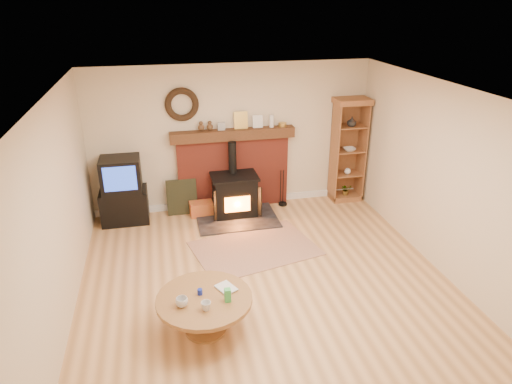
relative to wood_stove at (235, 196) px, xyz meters
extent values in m
plane|color=#AD7948|center=(0.05, -2.27, -0.37)|extent=(5.50, 5.50, 0.00)
cube|color=beige|center=(0.05, 0.48, 0.93)|extent=(5.00, 0.02, 2.60)
cube|color=beige|center=(0.05, -5.02, 0.93)|extent=(5.00, 0.02, 2.60)
cube|color=beige|center=(-2.45, -2.27, 0.93)|extent=(0.02, 5.50, 2.60)
cube|color=beige|center=(2.55, -2.27, 0.93)|extent=(0.02, 5.50, 2.60)
cube|color=white|center=(0.05, -2.27, 2.23)|extent=(5.00, 5.50, 0.02)
cube|color=white|center=(0.05, 0.46, -0.31)|extent=(5.00, 0.04, 0.12)
torus|color=black|center=(-0.80, 0.42, 1.58)|extent=(0.57, 0.11, 0.57)
cube|color=#9A3527|center=(0.05, 0.40, 0.28)|extent=(2.00, 0.15, 1.30)
cube|color=#392212|center=(0.05, 0.37, 1.02)|extent=(2.20, 0.22, 0.18)
cube|color=#999999|center=(-0.15, 0.38, 1.18)|extent=(0.13, 0.05, 0.14)
cube|color=gold|center=(0.20, 0.40, 1.26)|extent=(0.24, 0.06, 0.30)
cube|color=white|center=(0.50, 0.40, 1.22)|extent=(0.18, 0.05, 0.22)
cylinder|color=white|center=(0.75, 0.38, 1.22)|extent=(0.08, 0.08, 0.22)
cylinder|color=gold|center=(0.95, 0.38, 1.15)|extent=(0.14, 0.14, 0.07)
cube|color=black|center=(0.00, -0.17, -0.35)|extent=(1.40, 1.00, 0.03)
cube|color=black|center=(0.00, 0.03, 0.00)|extent=(0.74, 0.53, 0.68)
cube|color=black|center=(0.00, 0.03, 0.37)|extent=(0.81, 0.58, 0.04)
cylinder|color=black|center=(0.00, 0.18, 0.67)|extent=(0.14, 0.14, 0.56)
cube|color=orange|center=(0.00, -0.25, -0.04)|extent=(0.44, 0.02, 0.27)
cube|color=black|center=(-0.34, -0.19, -0.02)|extent=(0.17, 0.24, 0.55)
cube|color=black|center=(0.34, -0.19, -0.02)|extent=(0.17, 0.24, 0.55)
cube|color=brown|center=(0.09, -1.24, -0.36)|extent=(2.06, 1.63, 0.01)
cube|color=black|center=(-1.90, 0.20, -0.08)|extent=(0.79, 0.55, 0.58)
cube|color=black|center=(-1.90, 0.20, 0.50)|extent=(0.65, 0.55, 0.58)
cube|color=#1F3DAD|center=(-1.90, -0.09, 0.53)|extent=(0.52, 0.02, 0.42)
cube|color=brown|center=(2.20, 0.26, -0.32)|extent=(0.57, 0.41, 0.10)
cube|color=brown|center=(2.20, 0.45, 0.58)|extent=(0.57, 0.02, 1.80)
cube|color=brown|center=(1.92, 0.26, 0.58)|extent=(0.02, 0.41, 1.80)
cube|color=brown|center=(2.47, 0.26, 0.58)|extent=(0.02, 0.41, 1.80)
cube|color=brown|center=(2.20, 0.26, 1.54)|extent=(0.63, 0.45, 0.10)
cube|color=brown|center=(2.20, 0.26, 0.15)|extent=(0.53, 0.37, 0.02)
cube|color=brown|center=(2.20, 0.26, 0.61)|extent=(0.53, 0.37, 0.02)
cube|color=brown|center=(2.20, 0.26, 1.07)|extent=(0.53, 0.37, 0.02)
imported|color=white|center=(2.20, 0.21, 1.17)|extent=(0.17, 0.17, 0.18)
imported|color=white|center=(2.20, 0.21, 0.65)|extent=(0.22, 0.22, 0.05)
sphere|color=white|center=(2.20, 0.21, 0.22)|extent=(0.12, 0.12, 0.12)
imported|color=green|center=(2.20, 0.21, -0.16)|extent=(0.19, 0.17, 0.22)
cube|color=#BF8C24|center=(-0.59, 0.13, -0.24)|extent=(0.42, 0.28, 0.25)
cube|color=black|center=(-0.91, 0.28, -0.05)|extent=(0.54, 0.14, 0.64)
cylinder|color=black|center=(0.95, 0.23, -0.35)|extent=(0.16, 0.16, 0.04)
cylinder|color=black|center=(0.90, 0.23, -0.02)|extent=(0.02, 0.02, 0.70)
cylinder|color=black|center=(0.95, 0.23, -0.02)|extent=(0.02, 0.02, 0.70)
cylinder|color=brown|center=(-0.88, -2.94, -0.35)|extent=(0.49, 0.49, 0.03)
cylinder|color=brown|center=(-0.88, -2.94, -0.15)|extent=(0.18, 0.18, 0.39)
cylinder|color=brown|center=(-0.88, -2.94, 0.08)|extent=(1.11, 1.11, 0.05)
imported|color=white|center=(-1.13, -3.05, 0.15)|extent=(0.14, 0.14, 0.11)
imported|color=white|center=(-0.88, -3.17, 0.15)|extent=(0.11, 0.11, 0.10)
imported|color=#4C331E|center=(-0.69, -2.88, 0.11)|extent=(0.18, 0.25, 0.02)
cylinder|color=#102297|center=(-0.92, -2.88, 0.14)|extent=(0.06, 0.06, 0.07)
cube|color=green|center=(-0.62, -3.07, 0.18)|extent=(0.07, 0.07, 0.16)
camera|label=1|loc=(-1.23, -7.27, 3.28)|focal=32.00mm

